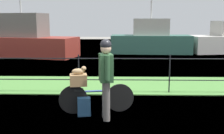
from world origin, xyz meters
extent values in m
plane|color=gray|center=(0.00, 0.00, 0.00)|extent=(60.00, 60.00, 0.00)
cube|color=#569342|center=(0.00, 3.21, 0.01)|extent=(27.00, 2.40, 0.03)
plane|color=slate|center=(0.00, 10.63, 0.00)|extent=(30.00, 30.00, 0.00)
cylinder|color=black|center=(-1.29, 2.25, 0.55)|extent=(0.04, 0.04, 1.11)
cylinder|color=black|center=(1.29, 2.25, 0.55)|extent=(0.04, 0.04, 1.11)
cylinder|color=black|center=(0.00, 2.25, 0.39)|extent=(18.00, 0.03, 0.03)
cylinder|color=black|center=(0.00, 2.25, 1.00)|extent=(18.00, 0.03, 0.03)
cylinder|color=black|center=(-0.12, 0.67, 0.32)|extent=(0.64, 0.15, 0.64)
cylinder|color=black|center=(-1.15, 0.49, 0.32)|extent=(0.64, 0.15, 0.64)
cylinder|color=#3D569E|center=(-0.64, 0.58, 0.49)|extent=(0.81, 0.18, 0.04)
cube|color=black|center=(-1.04, 0.51, 0.54)|extent=(0.21, 0.12, 0.06)
cube|color=slate|center=(-1.04, 0.51, 0.63)|extent=(0.38, 0.22, 0.02)
cube|color=#A87F51|center=(-1.04, 0.51, 0.76)|extent=(0.41, 0.34, 0.25)
ellipsoid|color=tan|center=(-1.04, 0.51, 0.95)|extent=(0.30, 0.19, 0.13)
sphere|color=tan|center=(-0.92, 0.53, 1.01)|extent=(0.11, 0.11, 0.11)
cylinder|color=slate|center=(-0.43, 0.26, 0.41)|extent=(0.14, 0.14, 0.82)
cylinder|color=slate|center=(-0.40, 0.07, 0.41)|extent=(0.14, 0.14, 0.82)
cube|color=#2D5633|center=(-0.41, 0.16, 1.10)|extent=(0.33, 0.44, 0.56)
cylinder|color=#2D5633|center=(-0.45, 0.38, 1.13)|extent=(0.10, 0.10, 0.50)
cylinder|color=#2D5633|center=(-0.37, -0.05, 1.13)|extent=(0.10, 0.10, 0.50)
sphere|color=tan|center=(-0.41, 0.16, 1.49)|extent=(0.22, 0.22, 0.22)
sphere|color=black|center=(-0.41, 0.16, 1.57)|extent=(0.23, 0.23, 0.23)
cube|color=#28517A|center=(-0.90, 0.37, 0.20)|extent=(0.31, 0.22, 0.40)
cube|color=#9E3328|center=(-5.78, 10.40, 0.57)|extent=(6.70, 3.56, 1.13)
cube|color=slate|center=(-5.78, 10.40, 1.80)|extent=(3.08, 2.09, 1.34)
cube|color=#336656|center=(1.90, 12.14, 0.57)|extent=(5.09, 2.10, 1.15)
cube|color=#B7B2A8|center=(1.90, 12.14, 1.67)|extent=(2.26, 1.42, 1.04)
cylinder|color=#B2B2B2|center=(1.90, 12.14, 2.99)|extent=(0.10, 0.10, 1.60)
camera|label=1|loc=(-0.15, -5.26, 2.04)|focal=43.33mm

